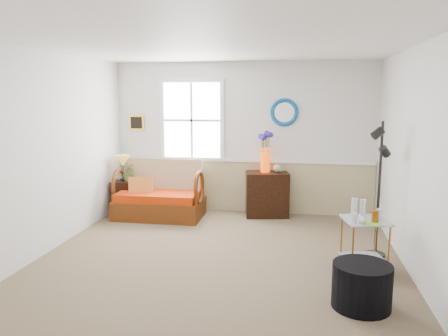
% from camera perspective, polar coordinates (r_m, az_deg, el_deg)
% --- Properties ---
extents(floor, '(4.50, 5.00, 0.01)m').
position_cam_1_polar(floor, '(5.46, -1.02, -12.39)').
color(floor, '#72614A').
rests_on(floor, ground).
extents(ceiling, '(4.50, 5.00, 0.01)m').
position_cam_1_polar(ceiling, '(5.10, -1.11, 15.87)').
color(ceiling, white).
rests_on(ceiling, walls).
extents(walls, '(4.51, 5.01, 2.60)m').
position_cam_1_polar(walls, '(5.12, -1.06, 1.25)').
color(walls, silver).
rests_on(walls, floor).
extents(wainscot, '(4.46, 0.02, 0.90)m').
position_cam_1_polar(wainscot, '(7.68, 2.44, -2.42)').
color(wainscot, tan).
rests_on(wainscot, walls).
extents(chair_rail, '(4.46, 0.04, 0.06)m').
position_cam_1_polar(chair_rail, '(7.59, 2.45, 1.04)').
color(chair_rail, white).
rests_on(chair_rail, walls).
extents(window, '(1.14, 0.06, 1.44)m').
position_cam_1_polar(window, '(7.68, -4.22, 6.23)').
color(window, white).
rests_on(window, walls).
extents(picture, '(0.28, 0.03, 0.28)m').
position_cam_1_polar(picture, '(8.00, -11.34, 5.84)').
color(picture, gold).
rests_on(picture, walls).
extents(mirror, '(0.47, 0.07, 0.47)m').
position_cam_1_polar(mirror, '(7.46, 7.89, 7.22)').
color(mirror, '#0F6FB2').
rests_on(mirror, walls).
extents(loveseat, '(1.45, 0.82, 0.94)m').
position_cam_1_polar(loveseat, '(7.38, -8.50, -2.84)').
color(loveseat, '#6E320E').
rests_on(loveseat, floor).
extents(throw_pillow, '(0.40, 0.19, 0.39)m').
position_cam_1_polar(throw_pillow, '(7.38, -10.81, -2.66)').
color(throw_pillow, '#D65E21').
rests_on(throw_pillow, loveseat).
extents(lamp_stand, '(0.35, 0.35, 0.57)m').
position_cam_1_polar(lamp_stand, '(7.81, -13.16, -3.72)').
color(lamp_stand, black).
rests_on(lamp_stand, floor).
extents(table_lamp, '(0.28, 0.28, 0.45)m').
position_cam_1_polar(table_lamp, '(7.72, -13.04, -0.01)').
color(table_lamp, gold).
rests_on(table_lamp, lamp_stand).
extents(potted_plant, '(0.33, 0.35, 0.25)m').
position_cam_1_polar(potted_plant, '(7.71, -12.30, -0.75)').
color(potted_plant, '#567E3C').
rests_on(potted_plant, lamp_stand).
extents(cabinet, '(0.77, 0.57, 0.76)m').
position_cam_1_polar(cabinet, '(7.44, 5.62, -3.42)').
color(cabinet, black).
rests_on(cabinet, floor).
extents(flower_vase, '(0.22, 0.22, 0.67)m').
position_cam_1_polar(flower_vase, '(7.34, 5.43, 2.07)').
color(flower_vase, '#F74707').
rests_on(flower_vase, cabinet).
extents(side_table, '(0.58, 0.58, 0.62)m').
position_cam_1_polar(side_table, '(5.41, 17.85, -9.57)').
color(side_table, '#9E6627').
rests_on(side_table, floor).
extents(tabletop_items, '(0.40, 0.40, 0.23)m').
position_cam_1_polar(tabletop_items, '(5.24, 18.03, -5.33)').
color(tabletop_items, silver).
rests_on(tabletop_items, side_table).
extents(floor_lamp, '(0.32, 0.32, 1.72)m').
position_cam_1_polar(floor_lamp, '(5.81, 19.58, -2.71)').
color(floor_lamp, black).
rests_on(floor_lamp, floor).
extents(ottoman, '(0.69, 0.69, 0.44)m').
position_cam_1_polar(ottoman, '(4.56, 17.54, -14.44)').
color(ottoman, black).
rests_on(ottoman, floor).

